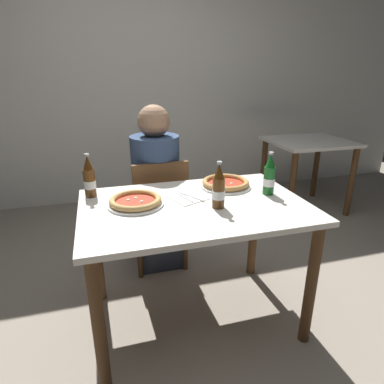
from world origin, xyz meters
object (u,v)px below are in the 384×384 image
pizza_margherita_near (226,183)px  dining_table_main (195,223)px  pizza_marinara_far (136,201)px  beer_bottle_right (89,179)px  napkin_with_cutlery (188,197)px  diner_seated (157,193)px  chair_behind_table (159,208)px  beer_bottle_center (219,189)px  dining_table_background (308,155)px  beer_bottle_left (269,177)px

pizza_margherita_near → dining_table_main: bearing=-140.7°
pizza_marinara_far → beer_bottle_right: (-0.23, 0.20, 0.08)m
napkin_with_cutlery → dining_table_main: bearing=-84.2°
diner_seated → napkin_with_cutlery: bearing=-81.6°
chair_behind_table → beer_bottle_center: beer_bottle_center is taller
pizza_margherita_near → napkin_with_cutlery: 0.30m
dining_table_background → napkin_with_cutlery: size_ratio=3.42×
dining_table_background → beer_bottle_center: bearing=-137.5°
pizza_marinara_far → beer_bottle_right: 0.31m
dining_table_main → napkin_with_cutlery: bearing=95.8°
chair_behind_table → beer_bottle_center: size_ratio=3.44×
dining_table_main → beer_bottle_left: beer_bottle_left is taller
dining_table_background → pizza_marinara_far: (-1.92, -1.23, 0.18)m
diner_seated → beer_bottle_center: 0.81m
dining_table_main → beer_bottle_center: 0.25m
dining_table_background → napkin_with_cutlery: 2.03m
dining_table_main → dining_table_background: size_ratio=1.50×
pizza_margherita_near → beer_bottle_right: 0.80m
dining_table_background → beer_bottle_right: 2.39m
pizza_margherita_near → napkin_with_cutlery: pizza_margherita_near is taller
dining_table_background → napkin_with_cutlery: bearing=-143.3°
beer_bottle_left → beer_bottle_center: bearing=-162.6°
chair_behind_table → diner_seated: size_ratio=0.70×
diner_seated → pizza_marinara_far: size_ratio=4.09×
pizza_margherita_near → beer_bottle_right: size_ratio=1.25×
diner_seated → napkin_with_cutlery: diner_seated is taller
dining_table_background → pizza_margherita_near: pizza_margherita_near is taller
pizza_margherita_near → beer_bottle_right: (-0.79, 0.06, 0.08)m
chair_behind_table → diner_seated: diner_seated is taller
beer_bottle_right → napkin_with_cutlery: size_ratio=1.06×
beer_bottle_left → napkin_with_cutlery: 0.48m
chair_behind_table → pizza_margherita_near: 0.60m
beer_bottle_center → beer_bottle_left: bearing=17.4°
beer_bottle_right → dining_table_background: bearing=25.7°
beer_bottle_center → pizza_marinara_far: bearing=160.0°
chair_behind_table → dining_table_main: bearing=96.6°
pizza_marinara_far → beer_bottle_left: 0.76m
diner_seated → napkin_with_cutlery: 0.60m
dining_table_background → pizza_marinara_far: size_ratio=2.70×
diner_seated → dining_table_main: bearing=-82.0°
beer_bottle_right → napkin_with_cutlery: bearing=-18.7°
beer_bottle_center → napkin_with_cutlery: beer_bottle_center is taller
beer_bottle_center → napkin_with_cutlery: 0.23m
pizza_margherita_near → napkin_with_cutlery: bearing=-156.1°
diner_seated → pizza_marinara_far: 0.65m
pizza_marinara_far → beer_bottle_left: beer_bottle_left is taller
chair_behind_table → diner_seated: (-0.00, 0.05, 0.10)m
beer_bottle_center → beer_bottle_right: size_ratio=1.00×
diner_seated → beer_bottle_left: diner_seated is taller
dining_table_main → dining_table_background: same height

